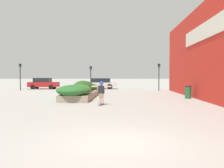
{
  "coord_description": "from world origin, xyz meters",
  "views": [
    {
      "loc": [
        0.06,
        -6.86,
        1.86
      ],
      "look_at": [
        -1.01,
        17.95,
        1.04
      ],
      "focal_mm": 40.0,
      "sensor_mm": 36.0,
      "label": 1
    }
  ],
  "objects_px": {
    "skateboarder": "(101,90)",
    "traffic_light_right": "(159,72)",
    "trash_bin": "(188,92)",
    "car_center_right": "(209,83)",
    "traffic_light_left": "(91,74)",
    "skateboard": "(101,104)",
    "car_leftmost": "(100,83)",
    "car_center_left": "(43,83)",
    "traffic_light_far_left": "(20,72)"
  },
  "relations": [
    {
      "from": "skateboard",
      "to": "traffic_light_far_left",
      "type": "relative_size",
      "value": 0.22
    },
    {
      "from": "car_center_left",
      "to": "car_center_right",
      "type": "bearing_deg",
      "value": 90.77
    },
    {
      "from": "car_center_left",
      "to": "traffic_light_right",
      "type": "distance_m",
      "value": 16.09
    },
    {
      "from": "car_leftmost",
      "to": "car_center_left",
      "type": "distance_m",
      "value": 7.98
    },
    {
      "from": "traffic_light_left",
      "to": "traffic_light_right",
      "type": "xyz_separation_m",
      "value": [
        8.6,
        0.34,
        0.2
      ]
    },
    {
      "from": "car_center_left",
      "to": "traffic_light_left",
      "type": "height_order",
      "value": "traffic_light_left"
    },
    {
      "from": "trash_bin",
      "to": "traffic_light_far_left",
      "type": "xyz_separation_m",
      "value": [
        -18.51,
        10.97,
        1.81
      ]
    },
    {
      "from": "traffic_light_left",
      "to": "car_center_left",
      "type": "bearing_deg",
      "value": 154.97
    },
    {
      "from": "traffic_light_far_left",
      "to": "car_center_right",
      "type": "bearing_deg",
      "value": 7.84
    },
    {
      "from": "trash_bin",
      "to": "traffic_light_left",
      "type": "height_order",
      "value": "traffic_light_left"
    },
    {
      "from": "traffic_light_right",
      "to": "traffic_light_far_left",
      "type": "height_order",
      "value": "traffic_light_far_left"
    },
    {
      "from": "skateboarder",
      "to": "traffic_light_right",
      "type": "xyz_separation_m",
      "value": [
        5.92,
        15.95,
        1.37
      ]
    },
    {
      "from": "car_leftmost",
      "to": "traffic_light_left",
      "type": "distance_m",
      "value": 4.28
    },
    {
      "from": "trash_bin",
      "to": "traffic_light_right",
      "type": "xyz_separation_m",
      "value": [
        -0.76,
        11.12,
        1.8
      ]
    },
    {
      "from": "car_leftmost",
      "to": "traffic_light_far_left",
      "type": "height_order",
      "value": "traffic_light_far_left"
    },
    {
      "from": "car_leftmost",
      "to": "traffic_light_far_left",
      "type": "distance_m",
      "value": 10.77
    },
    {
      "from": "traffic_light_right",
      "to": "traffic_light_left",
      "type": "bearing_deg",
      "value": -177.72
    },
    {
      "from": "trash_bin",
      "to": "car_center_left",
      "type": "xyz_separation_m",
      "value": [
        -16.5,
        14.12,
        0.29
      ]
    },
    {
      "from": "traffic_light_left",
      "to": "traffic_light_far_left",
      "type": "height_order",
      "value": "traffic_light_far_left"
    },
    {
      "from": "skateboarder",
      "to": "traffic_light_left",
      "type": "bearing_deg",
      "value": 111.42
    },
    {
      "from": "skateboard",
      "to": "traffic_light_right",
      "type": "bearing_deg",
      "value": 81.31
    },
    {
      "from": "traffic_light_left",
      "to": "car_leftmost",
      "type": "bearing_deg",
      "value": 78.38
    },
    {
      "from": "trash_bin",
      "to": "car_center_right",
      "type": "bearing_deg",
      "value": 65.59
    },
    {
      "from": "traffic_light_left",
      "to": "skateboard",
      "type": "bearing_deg",
      "value": -80.24
    },
    {
      "from": "skateboard",
      "to": "car_center_right",
      "type": "bearing_deg",
      "value": 67.17
    },
    {
      "from": "skateboarder",
      "to": "traffic_light_far_left",
      "type": "relative_size",
      "value": 0.41
    },
    {
      "from": "traffic_light_right",
      "to": "skateboard",
      "type": "bearing_deg",
      "value": -110.35
    },
    {
      "from": "skateboarder",
      "to": "trash_bin",
      "type": "distance_m",
      "value": 8.25
    },
    {
      "from": "skateboarder",
      "to": "trash_bin",
      "type": "xyz_separation_m",
      "value": [
        6.68,
        4.83,
        -0.43
      ]
    },
    {
      "from": "traffic_light_right",
      "to": "skateboarder",
      "type": "bearing_deg",
      "value": -110.35
    },
    {
      "from": "skateboarder",
      "to": "traffic_light_far_left",
      "type": "bearing_deg",
      "value": 138.48
    },
    {
      "from": "car_center_left",
      "to": "traffic_light_left",
      "type": "bearing_deg",
      "value": 64.97
    },
    {
      "from": "car_leftmost",
      "to": "trash_bin",
      "type": "bearing_deg",
      "value": -149.96
    },
    {
      "from": "trash_bin",
      "to": "traffic_light_right",
      "type": "bearing_deg",
      "value": 93.91
    },
    {
      "from": "skateboarder",
      "to": "car_leftmost",
      "type": "bearing_deg",
      "value": 107.09
    },
    {
      "from": "car_leftmost",
      "to": "traffic_light_left",
      "type": "height_order",
      "value": "traffic_light_left"
    },
    {
      "from": "trash_bin",
      "to": "car_center_right",
      "type": "xyz_separation_m",
      "value": [
        6.55,
        14.42,
        0.29
      ]
    },
    {
      "from": "car_center_left",
      "to": "traffic_light_left",
      "type": "distance_m",
      "value": 7.99
    },
    {
      "from": "skateboard",
      "to": "car_leftmost",
      "type": "distance_m",
      "value": 19.7
    },
    {
      "from": "trash_bin",
      "to": "car_leftmost",
      "type": "height_order",
      "value": "car_leftmost"
    },
    {
      "from": "car_center_right",
      "to": "car_leftmost",
      "type": "bearing_deg",
      "value": 88.69
    },
    {
      "from": "traffic_light_far_left",
      "to": "car_center_left",
      "type": "bearing_deg",
      "value": 57.44
    },
    {
      "from": "traffic_light_left",
      "to": "traffic_light_right",
      "type": "bearing_deg",
      "value": 2.28
    },
    {
      "from": "skateboard",
      "to": "traffic_light_left",
      "type": "bearing_deg",
      "value": 111.42
    },
    {
      "from": "skateboarder",
      "to": "traffic_light_right",
      "type": "height_order",
      "value": "traffic_light_right"
    },
    {
      "from": "trash_bin",
      "to": "car_center_left",
      "type": "distance_m",
      "value": 21.72
    },
    {
      "from": "skateboard",
      "to": "car_center_right",
      "type": "xyz_separation_m",
      "value": [
        13.22,
        19.25,
        0.74
      ]
    },
    {
      "from": "car_center_left",
      "to": "car_center_right",
      "type": "xyz_separation_m",
      "value": [
        23.05,
        0.31,
        0.0
      ]
    },
    {
      "from": "skateboard",
      "to": "traffic_light_left",
      "type": "relative_size",
      "value": 0.25
    },
    {
      "from": "traffic_light_far_left",
      "to": "trash_bin",
      "type": "bearing_deg",
      "value": -30.66
    }
  ]
}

